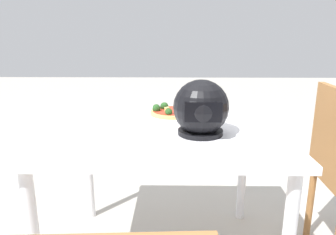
% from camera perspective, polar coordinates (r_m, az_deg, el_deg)
% --- Properties ---
extents(dining_table, '(1.07, 0.90, 0.72)m').
position_cam_1_polar(dining_table, '(1.50, -0.89, -4.80)').
color(dining_table, white).
rests_on(dining_table, ground).
extents(pizza_plate, '(0.28, 0.28, 0.01)m').
position_cam_1_polar(pizza_plate, '(1.66, 0.80, 0.41)').
color(pizza_plate, white).
rests_on(pizza_plate, dining_table).
extents(pizza, '(0.23, 0.23, 0.06)m').
position_cam_1_polar(pizza, '(1.66, 0.52, 1.08)').
color(pizza, tan).
rests_on(pizza, pizza_plate).
extents(motorcycle_helmet, '(0.24, 0.24, 0.24)m').
position_cam_1_polar(motorcycle_helmet, '(1.35, 5.96, 1.57)').
color(motorcycle_helmet, black).
rests_on(motorcycle_helmet, dining_table).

